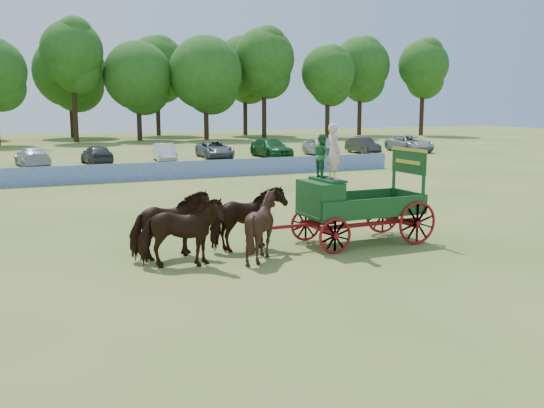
{
  "coord_description": "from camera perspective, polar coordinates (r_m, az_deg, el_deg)",
  "views": [
    {
      "loc": [
        -12.43,
        -17.21,
        4.43
      ],
      "look_at": [
        -4.68,
        0.04,
        1.3
      ],
      "focal_mm": 40.0,
      "sensor_mm": 36.0,
      "label": 1
    }
  ],
  "objects": [
    {
      "name": "horse_wheel_left",
      "position": [
        17.43,
        -0.96,
        -2.02
      ],
      "size": [
        1.95,
        1.78,
        1.96
      ],
      "primitive_type": "imported",
      "rotation": [
        0.0,
        0.0,
        1.69
      ],
      "color": "#321A0E",
      "rests_on": "ground"
    },
    {
      "name": "horse_lead_left",
      "position": [
        16.65,
        -8.58,
        -2.68
      ],
      "size": [
        2.5,
        1.58,
        1.95
      ],
      "primitive_type": "imported",
      "rotation": [
        0.0,
        0.0,
        1.33
      ],
      "color": "#321A0E",
      "rests_on": "ground"
    },
    {
      "name": "horse_lead_right",
      "position": [
        17.69,
        -9.54,
        -1.99
      ],
      "size": [
        2.47,
        1.47,
        1.95
      ],
      "primitive_type": "imported",
      "rotation": [
        0.0,
        0.0,
        1.76
      ],
      "color": "#321A0E",
      "rests_on": "ground"
    },
    {
      "name": "sponsor_banner",
      "position": [
        37.23,
        -6.19,
        3.32
      ],
      "size": [
        26.0,
        0.08,
        1.05
      ],
      "primitive_type": "cube",
      "color": "#1E3EA6",
      "rests_on": "ground"
    },
    {
      "name": "parked_cars",
      "position": [
        48.66,
        -9.53,
        4.92
      ],
      "size": [
        51.25,
        6.94,
        1.61
      ],
      "color": "silver",
      "rests_on": "ground"
    },
    {
      "name": "horse_wheel_right",
      "position": [
        18.43,
        -2.31,
        -1.41
      ],
      "size": [
        2.43,
        1.35,
        1.95
      ],
      "primitive_type": "imported",
      "rotation": [
        0.0,
        0.0,
        1.7
      ],
      "color": "#321A0E",
      "rests_on": "ground"
    },
    {
      "name": "treeline",
      "position": [
        78.47,
        -18.34,
        12.5
      ],
      "size": [
        93.84,
        22.98,
        14.91
      ],
      "color": "#382314",
      "rests_on": "ground"
    },
    {
      "name": "ground",
      "position": [
        21.69,
        11.4,
        -2.58
      ],
      "size": [
        160.0,
        160.0,
        0.0
      ],
      "primitive_type": "plane",
      "color": "#A19248",
      "rests_on": "ground"
    },
    {
      "name": "farm_dray",
      "position": [
        19.15,
        6.58,
        0.82
      ],
      "size": [
        6.0,
        2.0,
        3.85
      ],
      "color": "maroon",
      "rests_on": "ground"
    }
  ]
}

